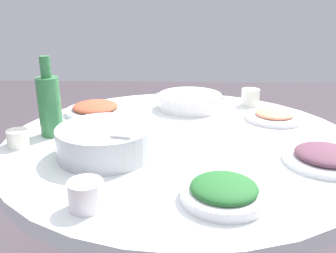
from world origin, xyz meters
TOP-DOWN VIEW (x-y plane):
  - round_dining_table at (0.00, 0.00)m, footprint 1.18×1.18m
  - rice_bowl at (-0.23, -0.15)m, footprint 0.29×0.29m
  - soup_bowl at (0.04, 0.34)m, footprint 0.28×0.26m
  - dish_shrimp at (0.35, 0.20)m, footprint 0.22×0.22m
  - dish_greens at (0.09, -0.39)m, footprint 0.20×0.20m
  - dish_stirfry at (-0.35, 0.26)m, footprint 0.24×0.24m
  - dish_eggplant at (0.41, -0.18)m, footprint 0.24×0.24m
  - green_bottle at (-0.44, 0.02)m, footprint 0.08×0.08m
  - tea_cup_near at (0.30, 0.39)m, footprint 0.08×0.08m
  - tea_cup_far at (-0.22, -0.44)m, footprint 0.08×0.08m
  - tea_cup_side at (-0.52, -0.09)m, footprint 0.07×0.07m

SIDE VIEW (x-z plane):
  - round_dining_table at x=0.00m, z-range 0.27..1.00m
  - dish_shrimp at x=0.35m, z-range 0.72..0.76m
  - dish_eggplant at x=0.41m, z-range 0.72..0.76m
  - dish_stirfry at x=-0.35m, z-range 0.72..0.77m
  - dish_greens at x=0.09m, z-range 0.72..0.77m
  - tea_cup_side at x=-0.52m, z-range 0.72..0.78m
  - soup_bowl at x=0.04m, z-range 0.72..0.78m
  - tea_cup_far at x=-0.22m, z-range 0.72..0.79m
  - tea_cup_near at x=0.30m, z-range 0.72..0.79m
  - rice_bowl at x=-0.23m, z-range 0.72..0.82m
  - green_bottle at x=-0.44m, z-range 0.70..0.97m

